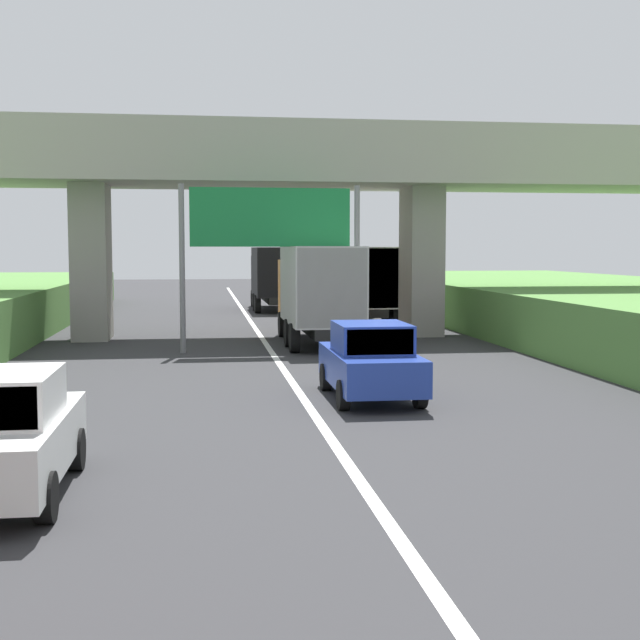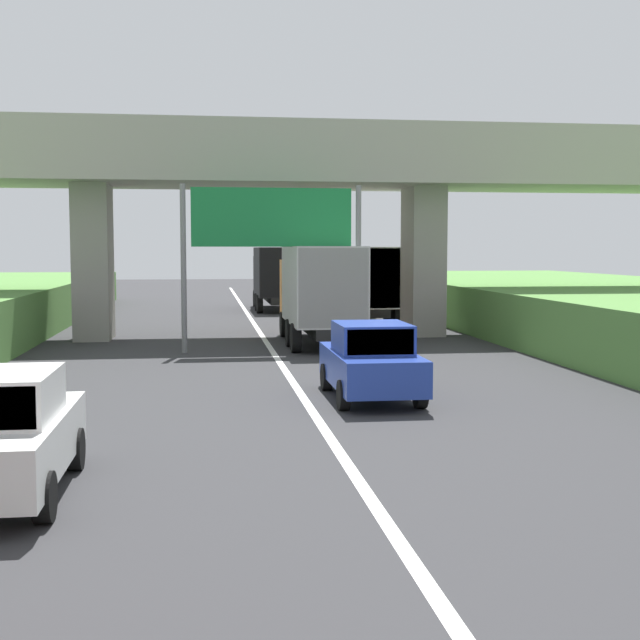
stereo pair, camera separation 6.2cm
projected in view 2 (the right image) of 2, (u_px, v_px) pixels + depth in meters
lane_centre_stripe at (279, 362)px, 25.52m from camera, size 0.20×98.36×0.01m
overpass_bridge at (262, 179)px, 32.23m from camera, size 40.00×4.80×7.93m
overhead_highway_sign at (272, 228)px, 27.73m from camera, size 5.88×0.18×5.43m
truck_orange at (319, 290)px, 29.97m from camera, size 2.44×7.30×3.44m
truck_black at (276, 275)px, 47.00m from camera, size 2.44×7.30×3.44m
truck_yellow at (363, 280)px, 38.91m from camera, size 2.44×7.30×3.44m
car_blue at (371, 361)px, 19.09m from camera, size 1.86×4.10×1.72m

